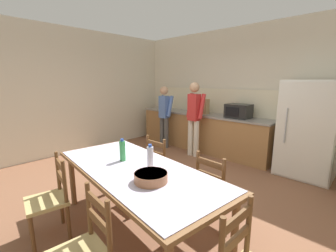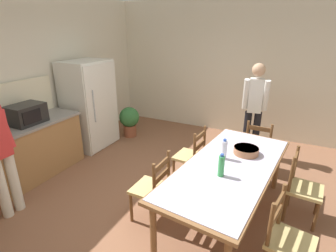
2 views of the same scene
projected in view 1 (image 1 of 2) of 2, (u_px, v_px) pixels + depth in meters
The scene contains 17 objects.
ground_plane at pixel (174, 196), 3.40m from camera, with size 8.32×8.32×0.00m, color brown.
wall_back at pixel (255, 93), 4.99m from camera, with size 6.52×0.12×2.90m, color beige.
wall_left at pixel (73, 92), 5.32m from camera, with size 0.12×5.20×2.90m, color beige.
kitchen_counter at pixel (201, 131), 5.64m from camera, with size 3.54×0.66×0.92m.
counter_splashback at pixel (209, 100), 5.71m from camera, with size 3.50×0.03×0.60m, color beige.
refrigerator at pixel (308, 130), 3.96m from camera, with size 0.90×0.73×1.73m.
microwave at pixel (238, 111), 4.84m from camera, with size 0.50×0.39×0.30m.
paper_bag at pixel (203, 106), 5.45m from camera, with size 0.24×0.16×0.36m, color tan.
dining_table at pixel (136, 173), 2.50m from camera, with size 2.38×1.23×0.77m.
bottle_near_centre at pixel (122, 151), 2.68m from camera, with size 0.07×0.07×0.27m.
bottle_off_centre at pixel (150, 157), 2.45m from camera, with size 0.07×0.07×0.27m.
serving_bowl at pixel (151, 177), 2.13m from camera, with size 0.32×0.32×0.09m.
chair_side_far_right at pixel (216, 190), 2.65m from camera, with size 0.45×0.43×0.91m.
chair_side_near_left at pixel (50, 199), 2.45m from camera, with size 0.49×0.47×0.91m.
chair_side_far_left at pixel (162, 165), 3.43m from camera, with size 0.43×0.41×0.91m.
person_at_sink at pixel (164, 114), 5.72m from camera, with size 0.39×0.27×1.57m.
person_at_counter at pixel (194, 115), 5.04m from camera, with size 0.42×0.29×1.68m.
Camera 1 is at (2.09, -2.31, 1.72)m, focal length 24.00 mm.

